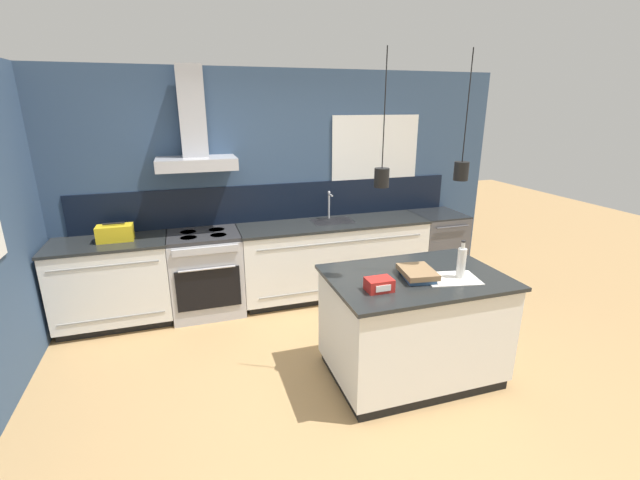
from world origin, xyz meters
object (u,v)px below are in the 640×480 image
object	(u,v)px
oven_range	(206,273)
yellow_toolbox	(115,233)
red_supply_box	(379,285)
book_stack	(417,273)
dishwasher	(435,247)
bottle_on_island	(461,263)

from	to	relation	value
oven_range	yellow_toolbox	bearing A→B (deg)	179.71
oven_range	red_supply_box	size ratio (longest dim) A/B	4.65
book_stack	red_supply_box	size ratio (longest dim) A/B	1.90
book_stack	yellow_toolbox	world-z (taller)	yellow_toolbox
oven_range	dishwasher	bearing A→B (deg)	0.08
oven_range	bottle_on_island	world-z (taller)	bottle_on_island
oven_range	dishwasher	distance (m)	2.87
bottle_on_island	book_stack	world-z (taller)	bottle_on_island
oven_range	yellow_toolbox	xyz separation A→B (m)	(-0.85, 0.00, 0.54)
bottle_on_island	book_stack	distance (m)	0.35
oven_range	book_stack	world-z (taller)	book_stack
bottle_on_island	red_supply_box	size ratio (longest dim) A/B	1.59
yellow_toolbox	book_stack	bearing A→B (deg)	-36.62
dishwasher	book_stack	size ratio (longest dim) A/B	2.45
oven_range	bottle_on_island	distance (m)	2.71
oven_range	dishwasher	xyz separation A→B (m)	(2.87, 0.00, -0.00)
bottle_on_island	red_supply_box	world-z (taller)	bottle_on_island
red_supply_box	yellow_toolbox	xyz separation A→B (m)	(-2.01, 1.91, 0.03)
bottle_on_island	red_supply_box	bearing A→B (deg)	-178.09
bottle_on_island	dishwasher	bearing A→B (deg)	61.93
red_supply_box	bottle_on_island	bearing A→B (deg)	1.91
dishwasher	book_stack	bearing A→B (deg)	-126.71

